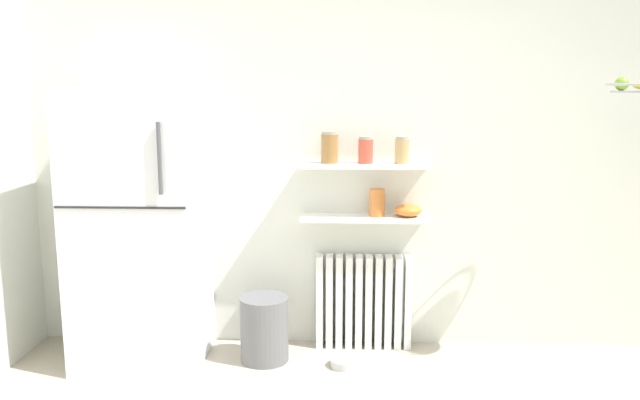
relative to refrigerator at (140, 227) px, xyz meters
The scene contains 13 objects.
back_wall 1.52m from the refrigerator, 14.90° to the left, with size 7.04×0.10×2.60m, color silver.
refrigerator is the anchor object (origin of this frame).
radiator 1.51m from the refrigerator, ahead, with size 0.63×0.12×0.62m.
wall_shelf_lower 1.41m from the refrigerator, ahead, with size 0.82×0.22×0.03m, color white.
wall_shelf_upper 1.46m from the refrigerator, ahead, with size 0.82×0.22×0.03m, color white.
storage_jar_0 1.28m from the refrigerator, 10.32° to the left, with size 0.11×0.11×0.20m.
storage_jar_1 1.48m from the refrigerator, ahead, with size 0.09×0.09×0.17m.
storage_jar_2 1.70m from the refrigerator, ahead, with size 0.09×0.09×0.17m.
vase 1.49m from the refrigerator, ahead, with size 0.10×0.10×0.18m, color #CC7033.
shelf_bowl 1.68m from the refrigerator, ahead, with size 0.18×0.18×0.08m, color orange.
trash_bin 1.00m from the refrigerator, ahead, with size 0.30×0.30×0.41m, color slate.
pet_food_bowl 1.52m from the refrigerator, ahead, with size 0.18×0.18×0.05m, color #B7B7BC.
hanging_fruit_basket 3.02m from the refrigerator, ahead, with size 0.34×0.34×0.09m.
Camera 1 is at (-0.13, -2.08, 1.71)m, focal length 35.51 mm.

